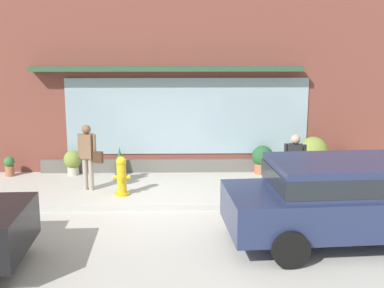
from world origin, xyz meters
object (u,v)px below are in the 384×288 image
(potted_plant_corner_tall, at_px, (73,161))
(potted_plant_window_left, at_px, (313,154))
(potted_plant_window_right, at_px, (262,159))
(parked_car_navy, at_px, (349,196))
(pedestrian_with_handbag, at_px, (88,153))
(pedestrian_passerby, at_px, (295,163))
(fire_hydrant, at_px, (122,176))
(potted_plant_low_front, at_px, (344,161))
(potted_plant_near_hydrant, at_px, (9,166))
(potted_plant_trailing_edge, at_px, (120,162))

(potted_plant_corner_tall, relative_size, potted_plant_window_left, 0.64)
(potted_plant_window_right, relative_size, potted_plant_window_left, 0.73)
(parked_car_navy, bearing_deg, pedestrian_with_handbag, 143.20)
(pedestrian_passerby, xyz_separation_m, potted_plant_corner_tall, (-5.49, 2.48, -0.52))
(fire_hydrant, xyz_separation_m, potted_plant_low_front, (5.90, 1.83, -0.13))
(pedestrian_passerby, bearing_deg, potted_plant_window_left, 84.00)
(fire_hydrant, relative_size, potted_plant_near_hydrant, 1.74)
(potted_plant_low_front, xyz_separation_m, potted_plant_window_left, (-0.91, -0.16, 0.25))
(pedestrian_passerby, xyz_separation_m, potted_plant_window_right, (-0.29, 2.52, -0.49))
(parked_car_navy, relative_size, potted_plant_window_right, 6.01)
(pedestrian_passerby, bearing_deg, pedestrian_with_handbag, -174.00)
(parked_car_navy, relative_size, potted_plant_window_left, 4.40)
(parked_car_navy, bearing_deg, potted_plant_trailing_edge, 130.42)
(potted_plant_window_right, distance_m, potted_plant_trailing_edge, 3.92)
(fire_hydrant, relative_size, potted_plant_low_front, 1.43)
(fire_hydrant, xyz_separation_m, pedestrian_passerby, (3.95, -0.62, 0.44))
(pedestrian_with_handbag, height_order, potted_plant_low_front, pedestrian_with_handbag)
(fire_hydrant, height_order, pedestrian_with_handbag, pedestrian_with_handbag)
(potted_plant_near_hydrant, height_order, potted_plant_window_left, potted_plant_window_left)
(parked_car_navy, distance_m, potted_plant_window_left, 4.64)
(pedestrian_passerby, relative_size, parked_car_navy, 0.33)
(potted_plant_trailing_edge, relative_size, potted_plant_low_front, 1.20)
(pedestrian_with_handbag, distance_m, potted_plant_corner_tall, 1.68)
(pedestrian_with_handbag, relative_size, potted_plant_window_right, 2.08)
(pedestrian_with_handbag, height_order, potted_plant_corner_tall, pedestrian_with_handbag)
(fire_hydrant, bearing_deg, potted_plant_corner_tall, 129.72)
(pedestrian_passerby, distance_m, potted_plant_corner_tall, 6.05)
(pedestrian_with_handbag, distance_m, potted_plant_window_right, 4.76)
(potted_plant_corner_tall, bearing_deg, parked_car_navy, -38.78)
(parked_car_navy, xyz_separation_m, potted_plant_corner_tall, (-5.95, 4.78, -0.48))
(potted_plant_low_front, bearing_deg, potted_plant_near_hydrant, -179.66)
(potted_plant_window_right, bearing_deg, parked_car_navy, -81.11)
(fire_hydrant, bearing_deg, potted_plant_window_left, 18.57)
(potted_plant_corner_tall, relative_size, potted_plant_near_hydrant, 1.27)
(potted_plant_trailing_edge, bearing_deg, parked_car_navy, -45.36)
(potted_plant_low_front, bearing_deg, fire_hydrant, -162.74)
(fire_hydrant, bearing_deg, potted_plant_window_right, 27.50)
(pedestrian_with_handbag, bearing_deg, potted_plant_corner_tall, 133.10)
(fire_hydrant, bearing_deg, pedestrian_passerby, -8.98)
(fire_hydrant, height_order, pedestrian_passerby, pedestrian_passerby)
(potted_plant_corner_tall, bearing_deg, potted_plant_low_front, -0.20)
(potted_plant_near_hydrant, xyz_separation_m, potted_plant_window_left, (8.23, -0.10, 0.31))
(potted_plant_near_hydrant, bearing_deg, potted_plant_corner_tall, 2.69)
(potted_plant_low_front, height_order, potted_plant_window_left, potted_plant_window_left)
(potted_plant_window_left, bearing_deg, pedestrian_passerby, -114.46)
(pedestrian_with_handbag, distance_m, potted_plant_low_front, 6.92)
(fire_hydrant, distance_m, potted_plant_near_hydrant, 3.70)
(parked_car_navy, relative_size, potted_plant_low_front, 7.14)
(pedestrian_passerby, height_order, potted_plant_trailing_edge, pedestrian_passerby)
(pedestrian_passerby, height_order, potted_plant_near_hydrant, pedestrian_passerby)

